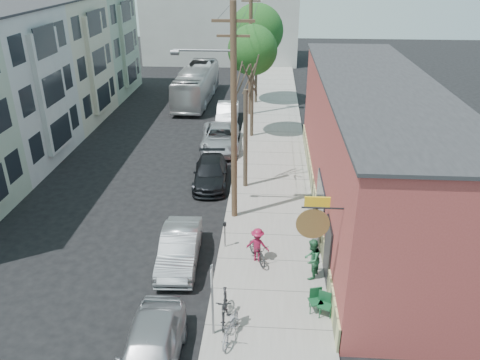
# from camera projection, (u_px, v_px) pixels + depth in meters

# --- Properties ---
(ground) EXTENTS (120.00, 120.00, 0.00)m
(ground) POSITION_uv_depth(u_px,v_px,m) (171.00, 259.00, 20.08)
(ground) COLOR black
(sidewalk) EXTENTS (4.50, 58.00, 0.15)m
(sidewalk) POSITION_uv_depth(u_px,v_px,m) (271.00, 159.00, 29.69)
(sidewalk) COLOR gray
(sidewalk) RESTS_ON ground
(cafe_building) EXTENTS (6.60, 20.20, 6.61)m
(cafe_building) POSITION_uv_depth(u_px,v_px,m) (371.00, 149.00, 22.61)
(cafe_building) COLOR #953A37
(cafe_building) RESTS_ON ground
(apartment_row) EXTENTS (6.30, 32.00, 9.00)m
(apartment_row) POSITION_uv_depth(u_px,v_px,m) (34.00, 75.00, 31.42)
(apartment_row) COLOR #91A188
(apartment_row) RESTS_ON ground
(end_cap_building) EXTENTS (18.00, 8.00, 12.00)m
(end_cap_building) POSITION_uv_depth(u_px,v_px,m) (221.00, 9.00, 55.35)
(end_cap_building) COLOR #AEAEA8
(end_cap_building) RESTS_ON ground
(sign_post) EXTENTS (0.07, 0.45, 2.80)m
(sign_post) POSITION_uv_depth(u_px,v_px,m) (212.00, 294.00, 15.21)
(sign_post) COLOR slate
(sign_post) RESTS_ON sidewalk
(parking_meter_near) EXTENTS (0.14, 0.14, 1.24)m
(parking_meter_near) POSITION_uv_depth(u_px,v_px,m) (225.00, 230.00, 20.32)
(parking_meter_near) COLOR slate
(parking_meter_near) RESTS_ON sidewalk
(parking_meter_far) EXTENTS (0.14, 0.14, 1.24)m
(parking_meter_far) POSITION_uv_depth(u_px,v_px,m) (237.00, 164.00, 26.76)
(parking_meter_far) COLOR slate
(parking_meter_far) RESTS_ON sidewalk
(utility_pole_near) EXTENTS (3.57, 0.28, 10.00)m
(utility_pole_near) POSITION_uv_depth(u_px,v_px,m) (232.00, 113.00, 20.87)
(utility_pole_near) COLOR #503A28
(utility_pole_near) RESTS_ON sidewalk
(utility_pole_far) EXTENTS (1.80, 0.28, 10.00)m
(utility_pole_far) POSITION_uv_depth(u_px,v_px,m) (250.00, 49.00, 35.71)
(utility_pole_far) COLOR #503A28
(utility_pole_far) RESTS_ON sidewalk
(tree_bare) EXTENTS (0.24, 0.24, 5.47)m
(tree_bare) POSITION_uv_depth(u_px,v_px,m) (245.00, 140.00, 24.97)
(tree_bare) COLOR #44392C
(tree_bare) RESTS_ON sidewalk
(tree_leafy_mid) EXTENTS (3.30, 3.30, 7.63)m
(tree_leafy_mid) POSITION_uv_depth(u_px,v_px,m) (252.00, 50.00, 30.84)
(tree_leafy_mid) COLOR #44392C
(tree_leafy_mid) RESTS_ON sidewalk
(tree_leafy_far) EXTENTS (4.38, 4.38, 8.21)m
(tree_leafy_far) POSITION_uv_depth(u_px,v_px,m) (257.00, 31.00, 38.41)
(tree_leafy_far) COLOR #44392C
(tree_leafy_far) RESTS_ON sidewalk
(patio_chair_a) EXTENTS (0.61, 0.61, 0.88)m
(patio_chair_a) POSITION_uv_depth(u_px,v_px,m) (316.00, 301.00, 16.75)
(patio_chair_a) COLOR #134628
(patio_chair_a) RESTS_ON sidewalk
(patio_chair_b) EXTENTS (0.66, 0.66, 0.88)m
(patio_chair_b) POSITION_uv_depth(u_px,v_px,m) (325.00, 305.00, 16.56)
(patio_chair_b) COLOR #134628
(patio_chair_b) RESTS_ON sidewalk
(patron_grey) EXTENTS (0.51, 0.72, 1.87)m
(patron_grey) POSITION_uv_depth(u_px,v_px,m) (317.00, 234.00, 19.90)
(patron_grey) COLOR gray
(patron_grey) RESTS_ON sidewalk
(patron_green) EXTENTS (0.91, 1.02, 1.72)m
(patron_green) POSITION_uv_depth(u_px,v_px,m) (312.00, 259.00, 18.35)
(patron_green) COLOR #2B6C44
(patron_green) RESTS_ON sidewalk
(cyclist) EXTENTS (1.08, 0.78, 1.51)m
(cyclist) POSITION_uv_depth(u_px,v_px,m) (258.00, 245.00, 19.45)
(cyclist) COLOR maroon
(cyclist) RESTS_ON sidewalk
(cyclist_bike) EXTENTS (1.24, 1.82, 0.90)m
(cyclist_bike) POSITION_uv_depth(u_px,v_px,m) (257.00, 251.00, 19.58)
(cyclist_bike) COLOR black
(cyclist_bike) RESTS_ON sidewalk
(parked_bike_a) EXTENTS (0.57, 1.86, 1.11)m
(parked_bike_a) POSITION_uv_depth(u_px,v_px,m) (224.00, 307.00, 16.32)
(parked_bike_a) COLOR black
(parked_bike_a) RESTS_ON sidewalk
(parked_bike_b) EXTENTS (0.94, 1.81, 0.90)m
(parked_bike_b) POSITION_uv_depth(u_px,v_px,m) (231.00, 327.00, 15.58)
(parked_bike_b) COLOR gray
(parked_bike_b) RESTS_ON sidewalk
(car_0) EXTENTS (1.98, 4.61, 1.55)m
(car_0) POSITION_uv_depth(u_px,v_px,m) (150.00, 351.00, 14.39)
(car_0) COLOR #95979C
(car_0) RESTS_ON ground
(car_1) EXTENTS (1.74, 4.42, 1.43)m
(car_1) POSITION_uv_depth(u_px,v_px,m) (180.00, 248.00, 19.56)
(car_1) COLOR #979A9E
(car_1) RESTS_ON ground
(car_2) EXTENTS (2.15, 4.66, 1.32)m
(car_2) POSITION_uv_depth(u_px,v_px,m) (210.00, 173.00, 26.45)
(car_2) COLOR black
(car_2) RESTS_ON ground
(car_3) EXTENTS (2.87, 5.55, 1.50)m
(car_3) POSITION_uv_depth(u_px,v_px,m) (220.00, 138.00, 31.33)
(car_3) COLOR #ACAEB4
(car_3) RESTS_ON ground
(car_4) EXTENTS (1.73, 4.58, 1.49)m
(car_4) POSITION_uv_depth(u_px,v_px,m) (228.00, 113.00, 36.24)
(car_4) COLOR #A6A9AE
(car_4) RESTS_ON ground
(bus) EXTENTS (2.82, 10.78, 2.98)m
(bus) POSITION_uv_depth(u_px,v_px,m) (197.00, 84.00, 41.27)
(bus) COLOR silver
(bus) RESTS_ON ground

